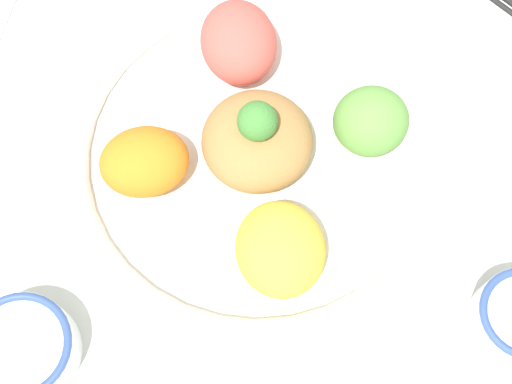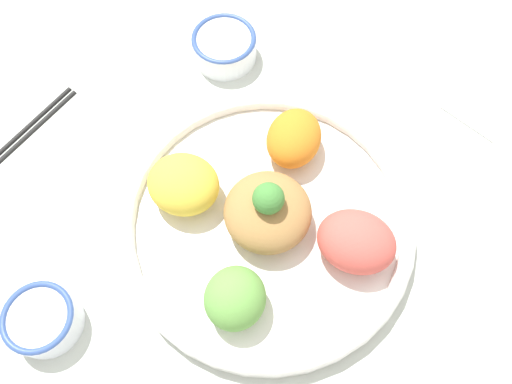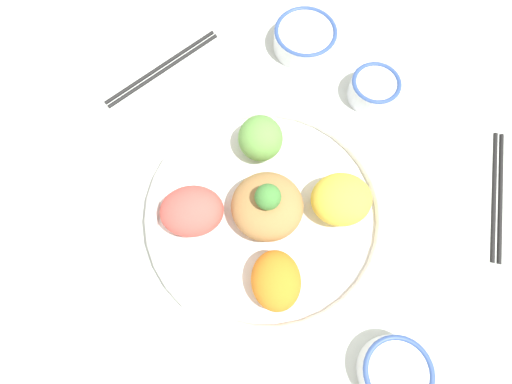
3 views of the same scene
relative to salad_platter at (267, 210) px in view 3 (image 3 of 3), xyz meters
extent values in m
plane|color=silver|center=(0.00, -0.02, -0.03)|extent=(2.40, 2.40, 0.00)
cylinder|color=white|center=(0.00, 0.00, -0.02)|extent=(0.37, 0.37, 0.02)
torus|color=white|center=(0.00, 0.00, 0.00)|extent=(0.37, 0.37, 0.02)
ellipsoid|color=yellow|center=(0.02, 0.11, 0.02)|extent=(0.10, 0.10, 0.06)
ellipsoid|color=#6BAD4C|center=(-0.11, 0.02, 0.02)|extent=(0.09, 0.08, 0.06)
ellipsoid|color=#E55B51|center=(-0.02, -0.11, 0.02)|extent=(0.09, 0.11, 0.06)
ellipsoid|color=orange|center=(0.11, -0.02, 0.02)|extent=(0.10, 0.08, 0.06)
ellipsoid|color=#AD7F47|center=(0.00, 0.00, 0.02)|extent=(0.11, 0.11, 0.06)
sphere|color=#478E3D|center=(0.00, 0.00, 0.06)|extent=(0.04, 0.04, 0.04)
cylinder|color=white|center=(0.26, 0.10, -0.01)|extent=(0.09, 0.09, 0.04)
torus|color=#38569E|center=(0.26, 0.10, 0.01)|extent=(0.09, 0.09, 0.01)
cylinder|color=maroon|center=(0.26, 0.10, 0.01)|extent=(0.08, 0.08, 0.00)
cylinder|color=white|center=(-0.16, 0.24, -0.01)|extent=(0.08, 0.08, 0.04)
torus|color=#38569E|center=(-0.16, 0.24, 0.01)|extent=(0.08, 0.08, 0.01)
cylinder|color=maroon|center=(-0.16, 0.24, 0.01)|extent=(0.07, 0.07, 0.00)
cylinder|color=white|center=(-0.29, 0.16, -0.01)|extent=(0.11, 0.11, 0.04)
torus|color=#38569E|center=(-0.29, 0.16, 0.01)|extent=(0.11, 0.11, 0.01)
cylinder|color=white|center=(-0.29, 0.16, 0.01)|extent=(0.09, 0.09, 0.00)
cylinder|color=black|center=(0.07, 0.37, -0.02)|extent=(0.20, 0.11, 0.01)
cylinder|color=black|center=(0.07, 0.36, -0.02)|extent=(0.20, 0.11, 0.01)
cylinder|color=black|center=(-0.31, -0.10, -0.02)|extent=(0.10, 0.22, 0.01)
cylinder|color=black|center=(-0.32, -0.10, -0.02)|extent=(0.10, 0.22, 0.01)
camera|label=1|loc=(0.11, 0.27, 0.63)|focal=50.00mm
camera|label=2|loc=(-0.22, -0.02, 0.57)|focal=35.00mm
camera|label=3|loc=(0.18, -0.07, 0.61)|focal=30.00mm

